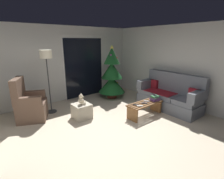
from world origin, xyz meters
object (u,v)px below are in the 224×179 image
(cell_phone, at_px, (155,95))
(armchair, at_px, (30,105))
(remote_graphite, at_px, (144,103))
(coffee_table, at_px, (145,107))
(ottoman, at_px, (82,111))
(remote_white, at_px, (140,106))
(book_stack, at_px, (155,98))
(couch, at_px, (170,96))
(teddy_bear_cream, at_px, (82,100))
(floor_lamp, at_px, (46,60))
(christmas_tree, at_px, (112,75))
(remote_silver, at_px, (147,101))
(remote_black, at_px, (136,105))

(cell_phone, height_order, armchair, armchair)
(remote_graphite, bearing_deg, coffee_table, 159.66)
(ottoman, bearing_deg, remote_white, -43.04)
(remote_graphite, relative_size, book_stack, 0.62)
(book_stack, relative_size, cell_phone, 1.76)
(couch, bearing_deg, coffee_table, 174.83)
(coffee_table, bearing_deg, teddy_bear_cream, 146.09)
(floor_lamp, bearing_deg, remote_graphite, -45.46)
(coffee_table, relative_size, remote_white, 7.05)
(remote_white, height_order, christmas_tree, christmas_tree)
(remote_white, distance_m, book_stack, 0.65)
(coffee_table, bearing_deg, armchair, 145.63)
(couch, xyz_separation_m, coffee_table, (-1.02, 0.09, -0.14))
(christmas_tree, bearing_deg, remote_white, -107.05)
(book_stack, height_order, teddy_bear_cream, teddy_bear_cream)
(remote_graphite, distance_m, teddy_bear_cream, 1.69)
(remote_silver, distance_m, christmas_tree, 1.83)
(remote_black, bearing_deg, couch, 145.71)
(remote_black, relative_size, teddy_bear_cream, 0.55)
(coffee_table, xyz_separation_m, remote_white, (-0.31, -0.09, 0.14))
(remote_white, bearing_deg, remote_silver, 142.51)
(remote_black, height_order, remote_silver, same)
(remote_white, relative_size, cell_phone, 1.08)
(remote_black, height_order, book_stack, book_stack)
(remote_silver, height_order, teddy_bear_cream, teddy_bear_cream)
(ottoman, bearing_deg, cell_phone, -29.99)
(christmas_tree, bearing_deg, teddy_bear_cream, -153.57)
(remote_black, bearing_deg, remote_silver, 151.96)
(coffee_table, distance_m, teddy_bear_cream, 1.74)
(remote_graphite, xyz_separation_m, book_stack, (0.40, -0.03, 0.06))
(coffee_table, distance_m, remote_white, 0.35)
(book_stack, relative_size, armchair, 0.22)
(remote_graphite, height_order, christmas_tree, christmas_tree)
(remote_white, relative_size, remote_black, 1.00)
(book_stack, bearing_deg, coffee_table, 170.05)
(ottoman, bearing_deg, coffee_table, -33.91)
(christmas_tree, relative_size, teddy_bear_cream, 6.59)
(remote_black, distance_m, teddy_bear_cream, 1.44)
(remote_black, bearing_deg, coffee_table, 146.31)
(remote_silver, bearing_deg, book_stack, -51.91)
(book_stack, distance_m, armchair, 3.38)
(remote_silver, xyz_separation_m, ottoman, (-1.54, 0.93, -0.20))
(cell_phone, bearing_deg, coffee_table, -174.40)
(ottoman, bearing_deg, teddy_bear_cream, -33.91)
(couch, distance_m, teddy_bear_cream, 2.66)
(remote_silver, height_order, armchair, armchair)
(remote_white, xyz_separation_m, remote_silver, (0.41, 0.12, 0.00))
(remote_white, distance_m, remote_silver, 0.43)
(book_stack, relative_size, teddy_bear_cream, 0.89)
(christmas_tree, relative_size, armchair, 1.66)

